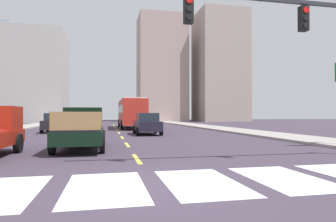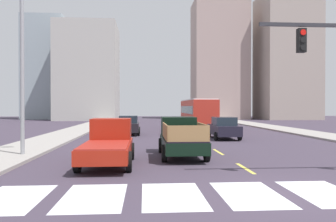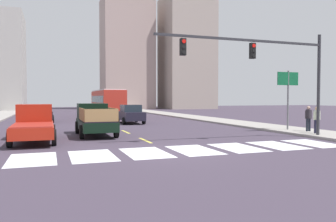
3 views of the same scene
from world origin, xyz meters
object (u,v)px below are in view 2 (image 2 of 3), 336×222
Objects in this scene: pickup_dark at (109,143)px; streetlight_left at (25,58)px; city_bus at (198,112)px; sedan_mid at (129,125)px; sedan_near_right at (224,128)px; pickup_stakebed at (181,137)px.

pickup_dark is 6.33m from streetlight_left.
city_bus is 2.45× the size of sedan_mid.
pickup_dark is at bearing -89.53° from sedan_mid.
city_bus is 10.70m from sedan_near_right.
pickup_dark is at bearing -126.72° from sedan_near_right.
pickup_stakebed is 4.08m from pickup_dark.
sedan_mid is 14.49m from streetlight_left.
streetlight_left is (-4.35, 2.18, 4.05)m from pickup_dark.
city_bus is at bearing 41.82° from sedan_mid.
pickup_stakebed is 1.00× the size of pickup_dark.
pickup_stakebed is 8.79m from streetlight_left.
city_bus is at bearing 58.70° from streetlight_left.
pickup_dark is 22.83m from city_bus.
pickup_dark is 13.43m from sedan_near_right.
sedan_near_right is at bearing 35.71° from streetlight_left.
city_bus is (7.44, 21.56, 1.03)m from pickup_dark.
streetlight_left is (-7.81, 0.01, 4.03)m from pickup_stakebed.
sedan_near_right is at bearing 60.79° from pickup_stakebed.
streetlight_left is at bearing -120.37° from city_bus.
city_bus is (3.98, 19.39, 1.02)m from pickup_stakebed.
streetlight_left is at bearing -145.43° from sedan_near_right.
sedan_mid is (-7.63, 4.40, 0.00)m from sedan_near_right.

